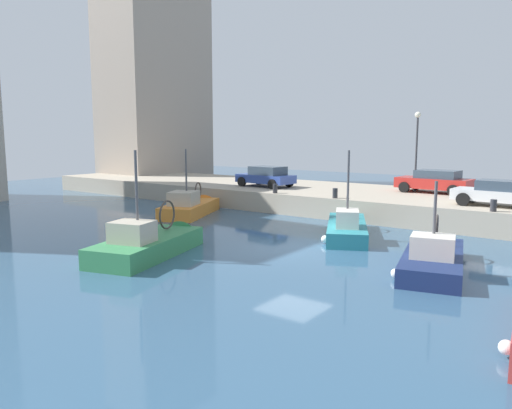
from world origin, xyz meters
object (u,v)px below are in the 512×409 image
Objects in this scene: fishing_boat_orange at (192,212)px; parked_car_red at (435,181)px; fishing_boat_teal at (347,233)px; mooring_bollard_south at (493,205)px; mooring_bollard_mid at (335,193)px; mooring_bollard_north at (275,189)px; parked_car_blue at (266,176)px; quay_streetlamp at (417,138)px; fishing_boat_green at (153,251)px; fishing_boat_navy at (433,264)px; parked_car_white at (500,193)px.

fishing_boat_orange is 14.64m from parked_car_red.
fishing_boat_teal is 11.81× the size of mooring_bollard_south.
mooring_bollard_south is 8.00m from mooring_bollard_mid.
fishing_boat_teal is 11.81× the size of mooring_bollard_north.
parked_car_red is 7.89× the size of mooring_bollard_north.
parked_car_red is (9.13, -11.31, 1.79)m from fishing_boat_orange.
fishing_boat_orange reaches higher than mooring_bollard_north.
fishing_boat_teal is 11.14m from parked_car_blue.
parked_car_red is 0.90× the size of quay_streetlamp.
fishing_boat_orange is at bearing 128.91° from parked_car_red.
fishing_boat_teal is 4.48m from mooring_bollard_mid.
quay_streetlamp is (2.93, -9.08, 2.55)m from parked_car_blue.
fishing_boat_teal reaches higher than parked_car_blue.
fishing_boat_orange is 1.55× the size of parked_car_blue.
quay_streetlamp is at bearing -14.82° from fishing_boat_green.
fishing_boat_green is 9.86m from fishing_boat_orange.
fishing_boat_navy is at bearing -158.15° from quay_streetlamp.
parked_car_white is 7.11m from quay_streetlamp.
mooring_bollard_mid is at bearing -10.11° from fishing_boat_green.
parked_car_red is at bearing 47.38° from parked_car_white.
mooring_bollard_mid is 6.85m from quay_streetlamp.
parked_car_red is 2.79m from quay_streetlamp.
mooring_bollard_mid is (-1.87, 7.91, -0.39)m from parked_car_white.
fishing_boat_green reaches higher than fishing_boat_teal.
mooring_bollard_south is 8.45m from quay_streetlamp.
parked_car_blue is 14.87m from mooring_bollard_south.
fishing_boat_teal reaches higher than parked_car_white.
quay_streetlamp is at bearing -23.64° from mooring_bollard_mid.
parked_car_red is at bearing -73.03° from parked_car_blue.
parked_car_white is 14.54m from parked_car_blue.
parked_car_white is at bearing -36.92° from fishing_boat_green.
mooring_bollard_mid is (11.34, -2.02, 1.37)m from fishing_boat_green.
quay_streetlamp reaches higher than fishing_boat_navy.
fishing_boat_navy is at bearing -123.27° from fishing_boat_teal.
parked_car_red reaches higher than mooring_bollard_mid.
mooring_bollard_south is at bearing -4.66° from fishing_boat_navy.
fishing_boat_orange is at bearing 101.83° from mooring_bollard_south.
fishing_boat_green reaches higher than mooring_bollard_north.
fishing_boat_green is at bearing -144.75° from fishing_boat_orange.
mooring_bollard_south and mooring_bollard_north have the same top height.
fishing_boat_green is at bearing 115.80° from fishing_boat_navy.
mooring_bollard_north is at bearing 61.63° from fishing_boat_teal.
mooring_bollard_mid is (3.49, 2.46, 1.37)m from fishing_boat_teal.
parked_car_red reaches higher than mooring_bollard_south.
parked_car_red is 10.67m from parked_car_blue.
quay_streetlamp is (-0.19, 1.12, 2.54)m from parked_car_red.
quay_streetlamp is (5.65, -2.47, 2.98)m from mooring_bollard_mid.
fishing_boat_teal reaches higher than parked_car_red.
fishing_boat_green is 1.54× the size of parked_car_white.
fishing_boat_teal is at bearing -29.69° from fishing_boat_green.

